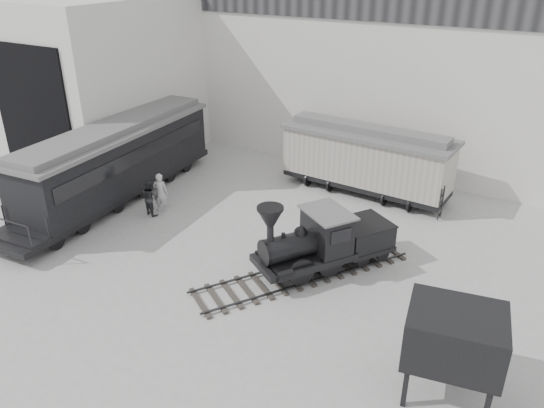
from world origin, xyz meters
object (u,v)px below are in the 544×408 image
Objects in this scene: visitor_a at (160,192)px; visitor_b at (150,197)px; passenger_coach at (117,161)px; boxcar at (366,158)px; coal_hopper at (454,343)px; locomotive at (319,245)px.

visitor_a is 1.11× the size of visitor_b.
visitor_a is at bearing -98.16° from visitor_b.
visitor_a reaches higher than visitor_b.
visitor_a is (2.78, -0.22, -0.97)m from passenger_coach.
visitor_a is 0.55m from visitor_b.
boxcar is 13.67m from coal_hopper.
locomotive is 8.73m from visitor_a.
coal_hopper reaches higher than visitor_b.
visitor_a is 0.68× the size of coal_hopper.
boxcar is 10.70m from visitor_b.
locomotive is 4.85× the size of visitor_b.
boxcar is 5.06× the size of visitor_b.
visitor_b is 0.61× the size of coal_hopper.
visitor_b is at bearing -19.59° from passenger_coach.
boxcar is 10.21m from visitor_a.
locomotive is at bearing 148.65° from visitor_a.
visitor_a is at bearing -133.95° from boxcar.
coal_hopper is (17.20, -5.19, -0.14)m from passenger_coach.
boxcar reaches higher than visitor_b.
locomotive reaches higher than visitor_a.
visitor_b is (2.59, -0.73, -1.07)m from passenger_coach.
boxcar reaches higher than locomotive.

